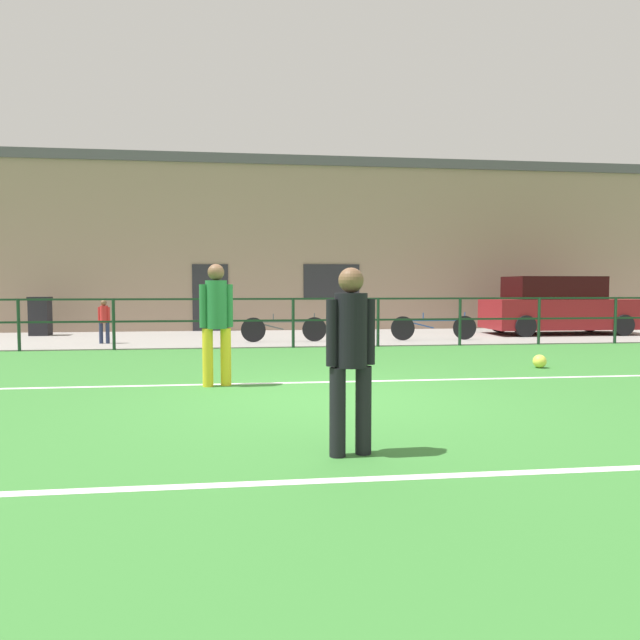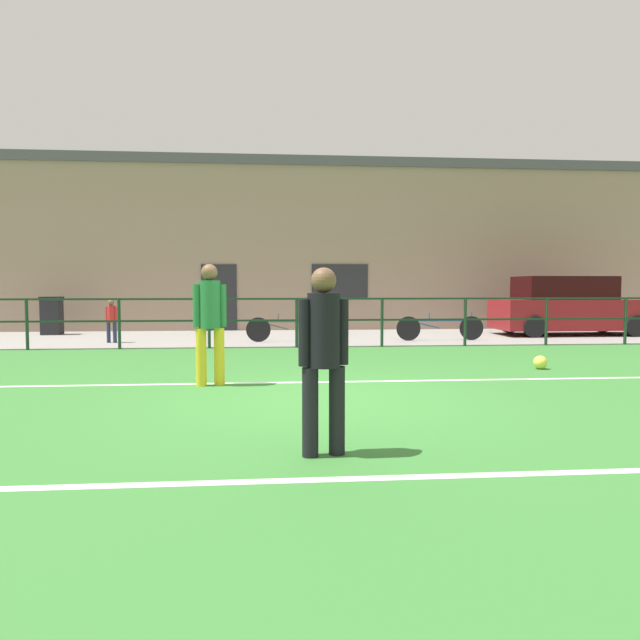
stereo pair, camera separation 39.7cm
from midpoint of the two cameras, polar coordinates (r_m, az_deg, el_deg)
ground at (r=7.30m, az=1.33°, el=-7.97°), size 60.00×44.00×0.04m
field_line_touchline at (r=8.47m, az=0.45°, el=-6.24°), size 36.00×0.11×0.00m
field_line_hash at (r=4.37m, az=5.82°, el=-15.54°), size 36.00×0.11×0.00m
pavement_strip at (r=15.70m, az=-2.02°, el=-1.75°), size 48.00×5.00×0.02m
perimeter_fence at (r=13.16m, az=-1.49°, el=0.48°), size 36.07×0.07×1.15m
clubhouse_facade at (r=19.38m, az=-2.59°, el=7.40°), size 28.00×2.56×5.52m
player_goalkeeper at (r=4.75m, az=2.77°, el=-2.96°), size 0.42×0.28×1.57m
player_striker at (r=8.22m, az=-9.61°, el=0.32°), size 0.46×0.30×1.73m
soccer_ball_match at (r=10.56m, az=22.17°, el=-3.94°), size 0.23×0.23×0.23m
spectator_child at (r=14.92m, az=-19.42°, el=0.16°), size 0.29×0.19×1.07m
parked_car_red at (r=17.96m, az=24.17°, el=1.16°), size 4.29×1.79×1.68m
bicycle_parked_0 at (r=15.05m, az=12.64°, el=-0.76°), size 2.28×0.04×0.72m
bicycle_parked_1 at (r=14.37m, az=-2.35°, el=-0.89°), size 2.15×0.04×0.72m
trash_bin_0 at (r=18.08m, az=-24.67°, el=0.41°), size 0.55×0.47×1.10m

